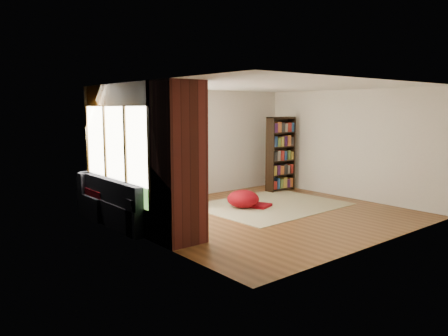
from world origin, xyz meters
TOP-DOWN VIEW (x-y plane):
  - floor at (0.00, 0.00)m, footprint 5.50×5.50m
  - ceiling at (0.00, 0.00)m, footprint 5.50×5.50m
  - wall_back at (0.00, 2.50)m, footprint 5.50×0.04m
  - wall_front at (0.00, -2.50)m, footprint 5.50×0.04m
  - wall_left at (-2.75, 0.00)m, footprint 0.04×5.00m
  - wall_right at (2.75, 0.00)m, footprint 0.04×5.00m
  - windows_back at (-1.20, 2.47)m, footprint 2.82×0.10m
  - windows_left at (-2.72, 1.20)m, footprint 0.10×2.62m
  - roller_blind at (-2.69, 2.03)m, footprint 0.03×0.72m
  - brick_chimney at (-2.40, -0.35)m, footprint 0.70×0.70m
  - sectional_sofa at (-1.95, 1.70)m, footprint 2.20×2.20m
  - area_rug at (0.69, 0.58)m, footprint 3.18×2.47m
  - bookshelf at (2.14, 1.67)m, footprint 0.83×0.28m
  - pouf at (0.06, 0.81)m, footprint 0.86×0.86m
  - dog_tan at (-1.61, 1.93)m, footprint 0.93×0.63m
  - dog_brindle at (-1.86, 1.03)m, footprint 0.63×0.85m
  - throw_pillows at (-1.92, 1.85)m, footprint 1.98×1.68m

SIDE VIEW (x-z plane):
  - floor at x=0.00m, z-range 0.00..0.00m
  - area_rug at x=0.69m, z-range 0.00..0.01m
  - pouf at x=0.06m, z-range 0.01..0.39m
  - sectional_sofa at x=-1.95m, z-range -0.10..0.70m
  - dog_brindle at x=-1.86m, z-range 0.54..0.96m
  - throw_pillows at x=-1.92m, z-range 0.53..0.98m
  - dog_tan at x=-1.61m, z-range 0.54..1.02m
  - bookshelf at x=2.14m, z-range 0.00..1.94m
  - wall_back at x=0.00m, z-range 0.00..2.60m
  - wall_front at x=0.00m, z-range 0.00..2.60m
  - wall_left at x=-2.75m, z-range 0.00..2.60m
  - wall_right at x=2.75m, z-range 0.00..2.60m
  - brick_chimney at x=-2.40m, z-range 0.00..2.60m
  - windows_back at x=-1.20m, z-range 0.40..2.30m
  - windows_left at x=-2.72m, z-range 0.40..2.30m
  - roller_blind at x=-2.69m, z-range 1.30..2.20m
  - ceiling at x=0.00m, z-range 2.60..2.60m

